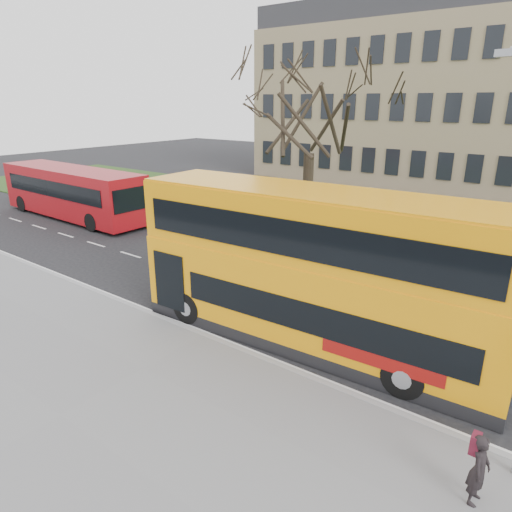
% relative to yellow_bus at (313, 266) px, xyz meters
% --- Properties ---
extents(ground, '(120.00, 120.00, 0.00)m').
position_rel_yellow_bus_xyz_m(ground, '(-2.96, -0.39, -2.66)').
color(ground, black).
rests_on(ground, ground).
extents(pavement, '(80.00, 10.50, 0.12)m').
position_rel_yellow_bus_xyz_m(pavement, '(-2.96, -7.14, -2.60)').
color(pavement, slate).
rests_on(pavement, ground).
extents(kerb, '(80.00, 0.20, 0.14)m').
position_rel_yellow_bus_xyz_m(kerb, '(-2.96, -1.94, -2.59)').
color(kerb, gray).
rests_on(kerb, ground).
extents(grass_verge, '(80.00, 15.40, 0.08)m').
position_rel_yellow_bus_xyz_m(grass_verge, '(-2.96, 13.91, -2.62)').
color(grass_verge, '#1F3C15').
rests_on(grass_verge, ground).
extents(guard_railing, '(40.00, 0.12, 1.10)m').
position_rel_yellow_bus_xyz_m(guard_railing, '(-2.96, 6.21, -2.11)').
color(guard_railing, '#6A96BD').
rests_on(guard_railing, ground).
extents(bare_tree, '(8.00, 8.00, 11.43)m').
position_rel_yellow_bus_xyz_m(bare_tree, '(-5.96, 9.61, 3.13)').
color(bare_tree, black).
rests_on(bare_tree, grass_verge).
extents(civic_building, '(30.00, 15.00, 14.00)m').
position_rel_yellow_bus_xyz_m(civic_building, '(-7.96, 34.61, 4.34)').
color(civic_building, '#877755').
rests_on(civic_building, ground).
extents(yellow_bus, '(11.97, 3.41, 4.96)m').
position_rel_yellow_bus_xyz_m(yellow_bus, '(0.00, 0.00, 0.00)').
color(yellow_bus, orange).
rests_on(yellow_bus, ground).
extents(red_bus, '(12.61, 3.09, 3.31)m').
position_rel_yellow_bus_xyz_m(red_bus, '(-21.32, 4.91, -0.90)').
color(red_bus, maroon).
rests_on(red_bus, ground).
extents(pedestrian, '(0.37, 0.55, 1.51)m').
position_rel_yellow_bus_xyz_m(pedestrian, '(5.89, -3.67, -1.79)').
color(pedestrian, black).
rests_on(pedestrian, pavement).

